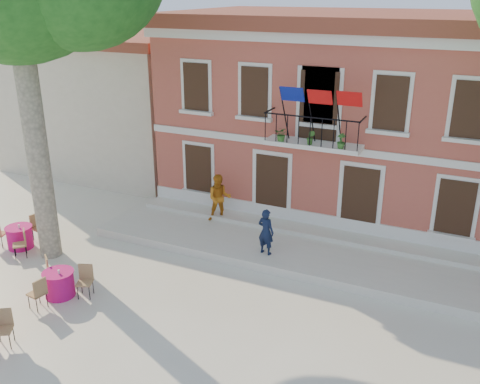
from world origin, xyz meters
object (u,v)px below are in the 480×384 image
at_px(cafe_table_3, 20,236).
at_px(cafe_table_0, 59,283).
at_px(pedestrian_navy, 266,232).
at_px(pedestrian_orange, 219,198).

bearing_deg(cafe_table_3, cafe_table_0, -28.04).
bearing_deg(cafe_table_3, pedestrian_navy, 18.04).
xyz_separation_m(pedestrian_orange, cafe_table_0, (-2.07, -6.12, -0.76)).
relative_size(pedestrian_orange, cafe_table_3, 0.98).
xyz_separation_m(pedestrian_orange, cafe_table_3, (-5.47, -4.31, -0.76)).
height_order(pedestrian_navy, cafe_table_0, pedestrian_navy).
height_order(pedestrian_orange, cafe_table_0, pedestrian_orange).
bearing_deg(pedestrian_orange, pedestrian_navy, -59.74).
distance_m(pedestrian_orange, cafe_table_3, 7.00).
height_order(cafe_table_0, cafe_table_3, same).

